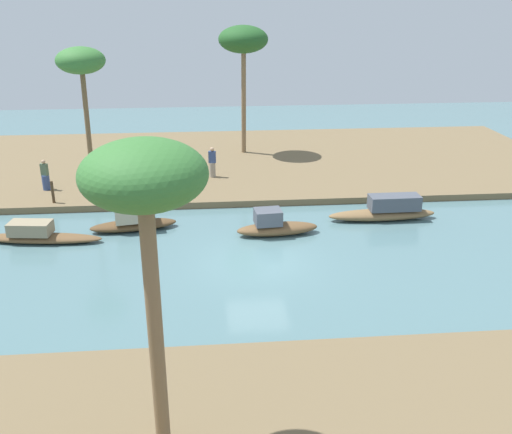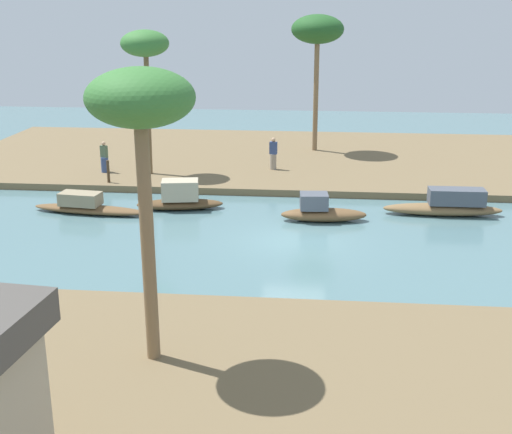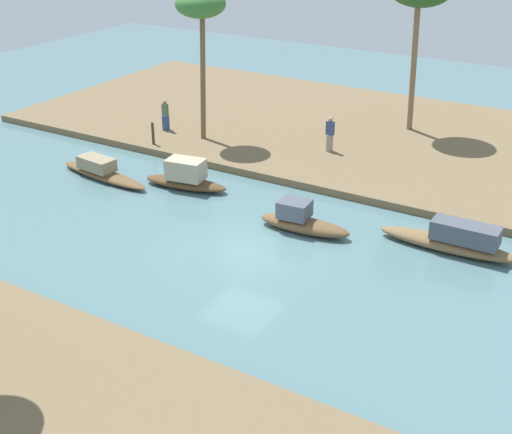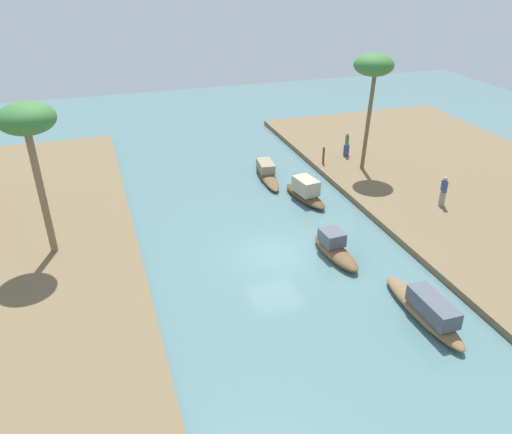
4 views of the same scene
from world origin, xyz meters
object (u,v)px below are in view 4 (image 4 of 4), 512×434
at_px(sampan_midstream, 267,172).
at_px(mooring_post, 324,155).
at_px(palm_tree_left_far, 374,68).
at_px(sampan_near_left_bank, 426,309).
at_px(person_on_near_bank, 443,193).
at_px(palm_tree_right_tall, 28,124).
at_px(sampan_open_hull, 305,192).
at_px(sampan_upstream_small, 335,248).
at_px(person_by_mooring, 347,147).

relative_size(sampan_midstream, mooring_post, 4.77).
distance_m(sampan_midstream, palm_tree_left_far, 9.11).
height_order(sampan_near_left_bank, palm_tree_left_far, palm_tree_left_far).
bearing_deg(person_on_near_bank, sampan_near_left_bank, 154.32).
bearing_deg(sampan_midstream, palm_tree_right_tall, 122.14).
relative_size(sampan_open_hull, person_on_near_bank, 2.32).
relative_size(sampan_upstream_small, palm_tree_left_far, 0.51).
bearing_deg(person_on_near_bank, palm_tree_left_far, 25.74).
xyz_separation_m(person_on_near_bank, mooring_post, (7.95, 3.62, -0.19)).
relative_size(sampan_upstream_small, sampan_near_left_bank, 0.72).
bearing_deg(person_on_near_bank, sampan_upstream_small, 121.42).
relative_size(sampan_midstream, palm_tree_right_tall, 0.75).
bearing_deg(palm_tree_left_far, mooring_post, 53.83).
distance_m(sampan_near_left_bank, person_on_near_bank, 10.38).
height_order(sampan_near_left_bank, palm_tree_right_tall, palm_tree_right_tall).
bearing_deg(mooring_post, sampan_upstream_small, 158.24).
height_order(sampan_near_left_bank, mooring_post, mooring_post).
xyz_separation_m(person_by_mooring, palm_tree_right_tall, (-7.29, 19.16, 5.60)).
distance_m(sampan_near_left_bank, palm_tree_left_far, 16.56).
height_order(sampan_near_left_bank, sampan_open_hull, sampan_open_hull).
relative_size(sampan_upstream_small, palm_tree_right_tall, 0.52).
relative_size(sampan_midstream, person_by_mooring, 3.27).
bearing_deg(palm_tree_left_far, person_by_mooring, 1.17).
distance_m(person_on_near_bank, palm_tree_left_far, 8.66).
xyz_separation_m(person_on_near_bank, person_by_mooring, (8.81, 1.49, -0.11)).
distance_m(sampan_open_hull, mooring_post, 5.25).
bearing_deg(palm_tree_right_tall, palm_tree_left_far, -75.85).
height_order(sampan_open_hull, sampan_midstream, sampan_open_hull).
bearing_deg(palm_tree_right_tall, person_on_near_bank, -94.19).
relative_size(sampan_open_hull, palm_tree_right_tall, 0.56).
distance_m(sampan_midstream, person_on_near_bank, 10.92).
distance_m(sampan_open_hull, palm_tree_right_tall, 15.38).
relative_size(sampan_open_hull, sampan_midstream, 0.75).
bearing_deg(person_on_near_bank, sampan_open_hull, 73.95).
bearing_deg(sampan_near_left_bank, person_by_mooring, -17.05).
bearing_deg(sampan_open_hull, sampan_near_left_bank, 171.79).
distance_m(person_by_mooring, mooring_post, 2.30).
bearing_deg(person_on_near_bank, palm_tree_right_tall, 98.77).
height_order(sampan_upstream_small, palm_tree_right_tall, palm_tree_right_tall).
xyz_separation_m(sampan_near_left_bank, palm_tree_left_far, (14.45, -5.03, 6.33)).
height_order(sampan_midstream, person_on_near_bank, person_on_near_bank).
xyz_separation_m(mooring_post, palm_tree_right_tall, (-6.44, 17.03, 5.68)).
bearing_deg(palm_tree_left_far, person_on_near_bank, -167.22).
xyz_separation_m(sampan_upstream_small, person_by_mooring, (11.42, -6.35, 0.55)).
bearing_deg(sampan_near_left_bank, sampan_upstream_small, 13.38).
bearing_deg(sampan_midstream, mooring_post, -79.60).
distance_m(sampan_near_left_bank, mooring_post, 16.30).
bearing_deg(palm_tree_left_far, sampan_open_hull, 116.75).
bearing_deg(sampan_open_hull, person_by_mooring, -54.84).
distance_m(palm_tree_left_far, palm_tree_right_tall, 19.82).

